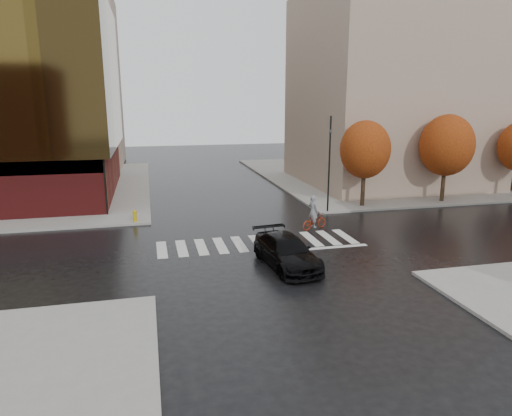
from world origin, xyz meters
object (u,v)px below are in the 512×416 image
Objects in this scene: cyclist at (314,218)px; traffic_light_nw at (103,151)px; sedan at (287,252)px; traffic_light_ne at (329,159)px; fire_hydrant at (135,215)px.

traffic_light_nw is at bearing 40.71° from cyclist.
cyclist is 15.21m from traffic_light_nw.
sedan is 0.76× the size of traffic_light_ne.
traffic_light_ne is (6.19, 9.83, 3.26)m from sedan.
cyclist is 11.93m from fire_hydrant.
sedan is 7.07m from cyclist.
traffic_light_nw reaches higher than sedan.
traffic_light_ne is 8.53× the size of fire_hydrant.
cyclist is at bearing -19.59° from fire_hydrant.
sedan is 6.50× the size of fire_hydrant.
cyclist is (3.70, 6.03, 0.00)m from sedan.
cyclist reaches higher than fire_hydrant.
sedan is 16.20m from traffic_light_nw.
traffic_light_nw is 5.15m from fire_hydrant.
traffic_light_ne reaches higher than cyclist.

